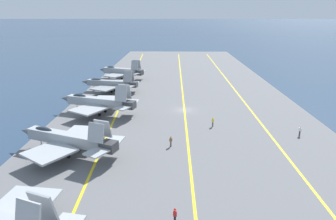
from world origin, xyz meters
The scene contains 13 objects.
ground_plane centered at (0.00, 0.00, 0.00)m, with size 2000.00×2000.00×0.00m, color navy.
carrier_deck centered at (0.00, 0.00, 0.20)m, with size 203.42×52.05×0.40m, color slate.
deck_stripe_foul_line centered at (0.00, -14.31, 0.40)m, with size 183.08×0.36×0.01m, color yellow.
deck_stripe_centerline centered at (0.00, 0.00, 0.40)m, with size 183.08×0.36×0.01m, color yellow.
deck_stripe_edge_line centered at (0.00, 14.31, 0.40)m, with size 183.08×0.36×0.01m, color yellow.
parked_jet_second centered at (-21.54, 17.91, 2.84)m, with size 13.88×17.20×5.93m.
parked_jet_third centered at (-3.05, 17.88, 3.04)m, with size 13.82×17.26×6.57m.
parked_jet_fourth centered at (15.16, 19.08, 2.69)m, with size 13.08×15.84×5.80m.
parked_jet_fifth centered at (31.36, 18.88, 2.88)m, with size 14.10×15.50×6.22m.
crew_yellow_vest centered at (-9.81, -4.91, 1.38)m, with size 0.45×0.37×1.79m.
crew_white_vest centered at (-13.88, -19.23, 1.36)m, with size 0.46×0.43×1.75m.
crew_red_vest centered at (-36.61, 2.13, 1.34)m, with size 0.26×0.38×1.71m.
crew_brown_vest centered at (-18.63, 2.74, 1.34)m, with size 0.43×0.46×1.70m.
Camera 1 is at (-61.60, 2.33, 20.47)m, focal length 32.00 mm.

